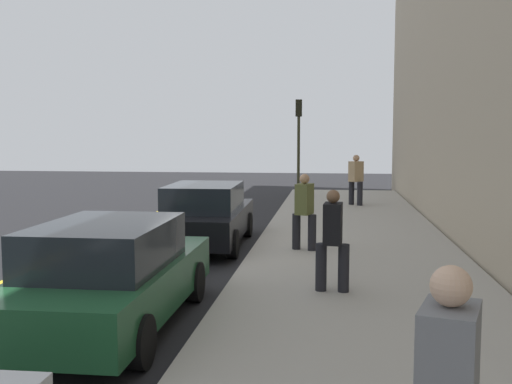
# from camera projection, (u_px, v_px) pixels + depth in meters

# --- Properties ---
(ground_plane) EXTENTS (56.00, 56.00, 0.00)m
(ground_plane) POSITION_uv_depth(u_px,v_px,m) (212.00, 249.00, 14.26)
(ground_plane) COLOR black
(sidewalk) EXTENTS (28.00, 4.60, 0.15)m
(sidewalk) POSITION_uv_depth(u_px,v_px,m) (355.00, 249.00, 13.85)
(sidewalk) COLOR #A39E93
(sidewalk) RESTS_ON ground
(lane_stripe_centre) EXTENTS (28.00, 0.14, 0.01)m
(lane_stripe_centre) POSITION_uv_depth(u_px,v_px,m) (82.00, 246.00, 14.65)
(lane_stripe_centre) COLOR gold
(lane_stripe_centre) RESTS_ON ground
(parked_car_green) EXTENTS (4.60, 1.91, 1.51)m
(parked_car_green) POSITION_uv_depth(u_px,v_px,m) (111.00, 275.00, 8.38)
(parked_car_green) COLOR black
(parked_car_green) RESTS_ON ground
(parked_car_black) EXTENTS (4.61, 1.99, 1.51)m
(parked_car_black) POSITION_uv_depth(u_px,v_px,m) (205.00, 215.00, 14.55)
(parked_car_black) COLOR black
(parked_car_black) RESTS_ON ground
(pedestrian_olive_coat) EXTENTS (0.52, 0.53, 1.68)m
(pedestrian_olive_coat) POSITION_uv_depth(u_px,v_px,m) (304.00, 209.00, 13.33)
(pedestrian_olive_coat) COLOR black
(pedestrian_olive_coat) RESTS_ON sidewalk
(pedestrian_tan_coat) EXTENTS (0.56, 0.56, 1.80)m
(pedestrian_tan_coat) POSITION_uv_depth(u_px,v_px,m) (356.00, 178.00, 21.76)
(pedestrian_tan_coat) COLOR black
(pedestrian_tan_coat) RESTS_ON sidewalk
(pedestrian_black_coat) EXTENTS (0.47, 0.54, 1.66)m
(pedestrian_black_coat) POSITION_uv_depth(u_px,v_px,m) (333.00, 237.00, 9.80)
(pedestrian_black_coat) COLOR black
(pedestrian_black_coat) RESTS_ON sidewalk
(traffic_light_pole) EXTENTS (0.35, 0.26, 3.96)m
(traffic_light_pole) POSITION_uv_depth(u_px,v_px,m) (299.00, 130.00, 25.46)
(traffic_light_pole) COLOR #2D2D19
(traffic_light_pole) RESTS_ON sidewalk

